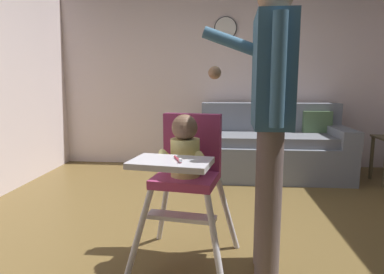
{
  "coord_description": "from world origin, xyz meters",
  "views": [
    {
      "loc": [
        -0.06,
        -2.11,
        1.1
      ],
      "look_at": [
        -0.24,
        -0.01,
        0.77
      ],
      "focal_mm": 31.43,
      "sensor_mm": 36.0,
      "label": 1
    }
  ],
  "objects_px": {
    "adult_standing": "(270,113)",
    "wall_clock": "(226,28)",
    "high_chair": "(186,162)",
    "couch": "(272,148)"
  },
  "relations": [
    {
      "from": "adult_standing",
      "to": "wall_clock",
      "type": "height_order",
      "value": "wall_clock"
    },
    {
      "from": "high_chair",
      "to": "wall_clock",
      "type": "bearing_deg",
      "value": -176.13
    },
    {
      "from": "high_chair",
      "to": "wall_clock",
      "type": "xyz_separation_m",
      "value": [
        0.25,
        2.6,
        1.17
      ]
    },
    {
      "from": "couch",
      "to": "wall_clock",
      "type": "bearing_deg",
      "value": -129.55
    },
    {
      "from": "high_chair",
      "to": "adult_standing",
      "type": "xyz_separation_m",
      "value": [
        0.47,
        -0.02,
        0.29
      ]
    },
    {
      "from": "adult_standing",
      "to": "wall_clock",
      "type": "relative_size",
      "value": 5.6
    },
    {
      "from": "couch",
      "to": "adult_standing",
      "type": "distance_m",
      "value": 2.25
    },
    {
      "from": "wall_clock",
      "to": "couch",
      "type": "bearing_deg",
      "value": -39.55
    },
    {
      "from": "high_chair",
      "to": "wall_clock",
      "type": "distance_m",
      "value": 2.86
    },
    {
      "from": "high_chair",
      "to": "wall_clock",
      "type": "relative_size",
      "value": 3.17
    }
  ]
}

